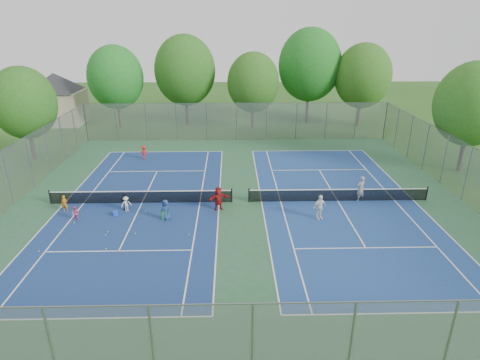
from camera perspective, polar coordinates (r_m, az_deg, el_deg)
name	(u,v)px	position (r m, az deg, el deg)	size (l,w,h in m)	color
ground	(240,202)	(28.66, 0.05, -3.16)	(120.00, 120.00, 0.00)	#29551A
court_pad	(240,202)	(28.66, 0.05, -3.15)	(32.00, 32.00, 0.01)	#295838
court_left	(142,203)	(29.34, -13.77, -3.17)	(10.97, 23.77, 0.01)	navy
court_right	(338,201)	(29.65, 13.72, -2.90)	(10.97, 23.77, 0.01)	navy
net_left	(141,197)	(29.17, -13.85, -2.39)	(12.87, 0.10, 0.91)	black
net_right	(338,195)	(29.47, 13.79, -2.13)	(12.87, 0.10, 0.91)	black
fence_north	(237,122)	(43.18, -0.48, 8.27)	(32.00, 0.10, 4.00)	gray
fence_south	(252,354)	(14.20, 1.77, -23.47)	(32.00, 0.10, 4.00)	gray
fence_west	(8,178)	(31.82, -30.13, 0.25)	(32.00, 0.10, 4.00)	gray
fence_east	(467,174)	(32.46, 29.58, 0.74)	(32.00, 0.10, 4.00)	gray
house	(55,90)	(54.92, -24.77, 11.60)	(11.03, 11.03, 7.30)	#B7A88C
tree_nw	(115,77)	(50.19, -17.30, 13.75)	(6.40, 6.40, 9.58)	#443326
tree_nl	(185,71)	(49.58, -7.83, 15.17)	(7.20, 7.20, 10.69)	#443326
tree_nc	(253,83)	(47.53, 1.89, 13.68)	(6.00, 6.00, 8.85)	#443326
tree_nr	(310,65)	(51.15, 9.89, 15.82)	(7.60, 7.60, 11.42)	#443326
tree_ne	(363,76)	(50.83, 17.09, 13.95)	(6.60, 6.60, 9.77)	#443326
tree_side_w	(24,103)	(40.97, -28.39, 9.60)	(5.60, 5.60, 8.47)	#443326
tree_side_e	(472,104)	(38.06, 30.17, 9.29)	(6.00, 6.00, 9.20)	#443326
ball_crate	(116,213)	(27.96, -17.29, -4.56)	(0.34, 0.34, 0.29)	blue
ball_hopper	(164,215)	(26.58, -10.69, -4.94)	(0.31, 0.31, 0.61)	#258A35
student_a	(65,204)	(29.53, -23.68, -3.10)	(0.42, 0.28, 1.16)	#C97113
student_b	(76,214)	(27.97, -22.34, -4.44)	(0.49, 0.38, 1.01)	#D65387
student_c	(126,204)	(28.20, -15.87, -3.28)	(0.69, 0.40, 1.07)	silver
student_d	(125,202)	(28.34, -16.07, -3.05)	(0.70, 0.29, 1.19)	black
student_e	(166,210)	(26.38, -10.53, -4.20)	(0.68, 0.44, 1.39)	navy
student_f	(219,199)	(27.23, -3.07, -2.66)	(1.54, 0.49, 1.66)	maroon
child_far_baseline	(144,152)	(38.34, -13.47, 3.83)	(0.85, 0.49, 1.32)	red
instructor	(361,189)	(29.74, 16.77, -1.20)	(0.69, 0.45, 1.89)	gray
teen_court_b	(320,207)	(26.46, 11.25, -3.80)	(0.99, 0.41, 1.69)	white
tennis_ball_0	(106,235)	(25.69, -18.57, -7.44)	(0.07, 0.07, 0.07)	#D9E836
tennis_ball_1	(108,232)	(26.00, -18.31, -7.04)	(0.07, 0.07, 0.07)	#C5CF30
tennis_ball_2	(106,249)	(24.22, -18.51, -9.32)	(0.07, 0.07, 0.07)	yellow
tennis_ball_3	(189,235)	(24.59, -7.28, -7.76)	(0.07, 0.07, 0.07)	#BBD631
tennis_ball_4	(98,252)	(24.10, -19.60, -9.63)	(0.07, 0.07, 0.07)	#E9F238
tennis_ball_5	(135,234)	(25.33, -14.70, -7.41)	(0.07, 0.07, 0.07)	gold
tennis_ball_6	(146,212)	(27.95, -13.27, -4.39)	(0.07, 0.07, 0.07)	yellow
tennis_ball_7	(39,252)	(25.42, -26.66, -9.08)	(0.07, 0.07, 0.07)	gold
tennis_ball_8	(74,223)	(27.87, -22.53, -5.64)	(0.07, 0.07, 0.07)	#B3D231
tennis_ball_9	(132,226)	(26.30, -15.16, -6.32)	(0.07, 0.07, 0.07)	#CFE936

